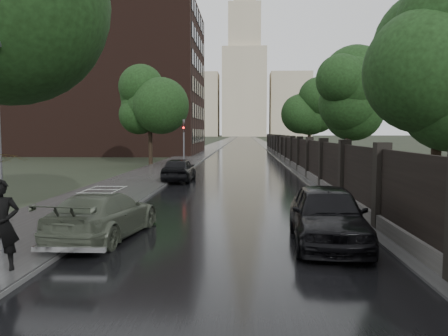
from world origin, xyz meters
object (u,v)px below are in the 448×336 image
tree_right_a (439,79)px  car_right_near (327,215)px  traffic_light (184,140)px  volga_sedan (104,215)px  tree_left_far (150,107)px  tree_right_c (310,114)px  hatchback_left (179,170)px  tree_right_b (348,104)px

tree_right_a → car_right_near: tree_right_a is taller
traffic_light → volga_sedan: bearing=-88.1°
tree_left_far → tree_right_c: size_ratio=1.05×
tree_right_c → hatchback_left: 25.20m
traffic_light → hatchback_left: (0.70, -7.22, -1.66)m
tree_right_c → tree_right_b: bearing=-90.0°
tree_left_far → volga_sedan: size_ratio=1.60×
tree_left_far → hatchback_left: (4.40, -12.22, -4.51)m
tree_right_a → car_right_near: size_ratio=1.49×
tree_left_far → tree_right_c: bearing=32.8°
volga_sedan → hatchback_left: (0.00, 14.23, 0.07)m
tree_right_b → volga_sedan: bearing=-121.0°
hatchback_left → car_right_near: car_right_near is taller
tree_left_far → hatchback_left: tree_left_far is taller
hatchback_left → car_right_near: (6.22, -14.62, 0.07)m
tree_right_b → tree_left_far: bearing=152.7°
tree_right_a → volga_sedan: bearing=-158.1°
tree_left_far → volga_sedan: (4.40, -26.46, -4.57)m
tree_left_far → car_right_near: tree_left_far is taller
car_right_near → tree_left_far: bearing=114.8°
traffic_light → tree_right_c: bearing=51.8°
tree_right_a → hatchback_left: 15.38m
tree_right_a → traffic_light: 20.85m
tree_right_c → car_right_near: bearing=-97.6°
tree_right_c → traffic_light: size_ratio=1.75×
tree_left_far → car_right_near: size_ratio=1.57×
tree_left_far → traffic_light: size_ratio=1.85×
tree_right_b → tree_right_a: bearing=-90.0°
tree_left_far → tree_right_a: 26.91m
tree_left_far → tree_right_b: bearing=-27.3°
volga_sedan → hatchback_left: hatchback_left is taller
traffic_light → hatchback_left: size_ratio=0.93×
tree_left_far → tree_right_b: (15.50, -8.00, -0.29)m
traffic_light → hatchback_left: traffic_light is taller
tree_right_c → volga_sedan: (-11.10, -36.46, -4.28)m
tree_left_far → volga_sedan: bearing=-80.6°
tree_right_c → traffic_light: bearing=-128.2°
tree_left_far → tree_right_b: size_ratio=1.05×
tree_right_b → car_right_near: tree_right_b is taller
volga_sedan → tree_right_c: bearing=-99.3°
tree_left_far → tree_right_a: (15.50, -22.00, -0.29)m
tree_left_far → hatchback_left: size_ratio=1.71×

